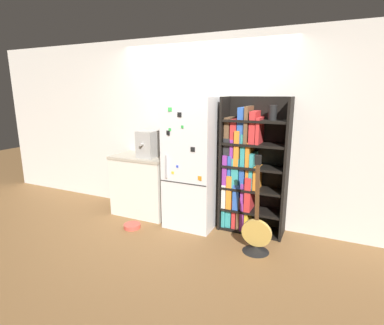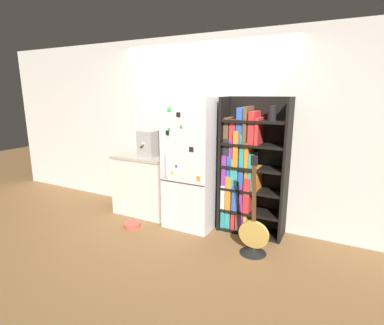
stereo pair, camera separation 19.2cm
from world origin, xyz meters
name	(u,v)px [view 1 (the left image)]	position (x,y,z in m)	size (l,w,h in m)	color
ground_plane	(189,227)	(0.00, 0.00, 0.00)	(16.00, 16.00, 0.00)	olive
wall_back	(203,130)	(0.00, 0.47, 1.30)	(8.00, 0.05, 2.60)	silver
refrigerator	(193,163)	(0.00, 0.13, 0.89)	(0.66, 0.66, 1.77)	silver
bookshelf	(246,170)	(0.71, 0.28, 0.83)	(0.84, 0.38, 1.78)	black
kitchen_counter	(144,185)	(-0.85, 0.17, 0.45)	(0.88, 0.58, 0.91)	silver
espresso_machine	(148,144)	(-0.72, 0.14, 1.10)	(0.26, 0.36, 0.38)	#A5A39E
guitar	(256,238)	(1.00, -0.28, 0.17)	(0.35, 0.31, 1.19)	black
pet_bowl	(132,226)	(-0.70, -0.36, 0.03)	(0.23, 0.23, 0.06)	#D84C3F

